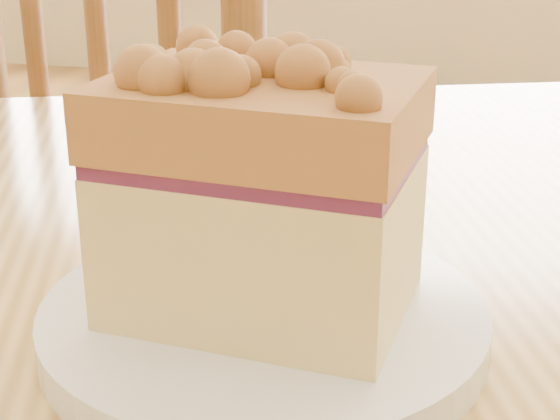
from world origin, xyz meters
name	(u,v)px	position (x,y,z in m)	size (l,w,h in m)	color
cafe_chair_main	(213,243)	(-0.04, 0.90, 0.51)	(0.60, 0.60, 1.02)	brown
plate	(264,321)	(0.18, 0.30, 0.76)	(0.20, 0.20, 0.02)	white
cake_slice	(261,181)	(0.18, 0.30, 0.82)	(0.14, 0.10, 0.12)	#EDD786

